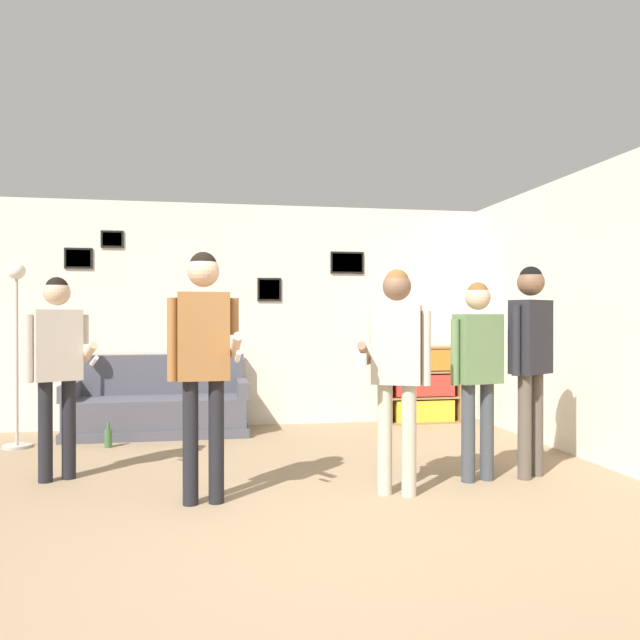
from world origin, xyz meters
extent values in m
plane|color=#937A5B|center=(0.00, 0.00, 0.00)|extent=(20.00, 20.00, 0.00)
cube|color=silver|center=(0.00, 4.39, 1.35)|extent=(8.40, 0.06, 2.70)
cube|color=black|center=(1.28, 4.34, 2.01)|extent=(0.42, 0.02, 0.27)
cube|color=gray|center=(1.28, 4.34, 2.01)|extent=(0.38, 0.01, 0.23)
cube|color=black|center=(-1.93, 4.34, 2.01)|extent=(0.31, 0.02, 0.24)
cube|color=gray|center=(-1.93, 4.34, 2.01)|extent=(0.27, 0.01, 0.20)
cube|color=black|center=(-1.55, 4.34, 2.24)|extent=(0.26, 0.02, 0.20)
cube|color=beige|center=(-1.55, 4.34, 2.24)|extent=(0.21, 0.01, 0.16)
cube|color=black|center=(0.30, 4.34, 1.66)|extent=(0.29, 0.02, 0.28)
cube|color=gray|center=(0.30, 4.34, 1.66)|extent=(0.25, 0.01, 0.24)
cube|color=silver|center=(3.03, 2.18, 1.35)|extent=(0.06, 6.76, 2.70)
cube|color=#4C4C56|center=(-1.00, 3.92, 0.05)|extent=(2.00, 0.80, 0.10)
cube|color=#4C4C56|center=(-1.00, 3.92, 0.26)|extent=(1.94, 0.74, 0.32)
cube|color=#4C4C56|center=(-1.00, 4.25, 0.65)|extent=(1.94, 0.14, 0.46)
cube|color=#4C4C56|center=(-1.93, 3.92, 0.51)|extent=(0.12, 0.74, 0.18)
cube|color=#4C4C56|center=(-0.06, 3.92, 0.51)|extent=(0.12, 0.74, 0.18)
cube|color=olive|center=(1.76, 4.17, 0.48)|extent=(0.02, 0.30, 0.95)
cube|color=olive|center=(2.65, 4.17, 0.48)|extent=(0.02, 0.30, 0.95)
cube|color=olive|center=(2.20, 4.31, 0.48)|extent=(0.92, 0.01, 0.95)
cube|color=olive|center=(2.20, 4.17, 0.01)|extent=(0.87, 0.30, 0.02)
cube|color=olive|center=(2.20, 4.17, 0.94)|extent=(0.87, 0.30, 0.02)
cube|color=olive|center=(2.20, 4.17, 0.32)|extent=(0.87, 0.30, 0.02)
cube|color=olive|center=(2.20, 4.17, 0.64)|extent=(0.87, 0.30, 0.02)
cube|color=gold|center=(2.20, 4.16, 0.16)|extent=(0.75, 0.26, 0.26)
cube|color=red|center=(2.20, 4.16, 0.47)|extent=(0.75, 0.26, 0.26)
cube|color=#B77023|center=(2.20, 4.16, 0.79)|extent=(0.75, 0.26, 0.26)
cylinder|color=#ADA89E|center=(-2.35, 3.44, 0.01)|extent=(0.28, 0.28, 0.03)
cylinder|color=#ADA89E|center=(-2.35, 3.44, 0.87)|extent=(0.03, 0.03, 1.68)
sphere|color=white|center=(-2.35, 3.44, 1.79)|extent=(0.17, 0.17, 0.17)
cylinder|color=black|center=(-1.72, 2.00, 0.41)|extent=(0.11, 0.11, 0.81)
cylinder|color=black|center=(-1.56, 2.08, 0.41)|extent=(0.11, 0.11, 0.81)
cube|color=#BCB2A3|center=(-1.64, 2.04, 1.10)|extent=(0.41, 0.34, 0.57)
sphere|color=#D1A889|center=(-1.64, 2.04, 1.52)|extent=(0.21, 0.21, 0.21)
sphere|color=black|center=(-1.64, 2.04, 1.56)|extent=(0.18, 0.18, 0.18)
cylinder|color=#BCB2A3|center=(-1.45, 2.14, 1.22)|extent=(0.07, 0.07, 0.24)
cylinder|color=#D1A889|center=(-1.39, 2.01, 1.04)|extent=(0.19, 0.29, 0.18)
cylinder|color=white|center=(-1.33, 1.89, 0.98)|extent=(0.09, 0.14, 0.09)
cylinder|color=#BCB2A3|center=(-1.84, 1.94, 1.07)|extent=(0.07, 0.07, 0.54)
cylinder|color=black|center=(-0.56, 1.18, 0.44)|extent=(0.11, 0.11, 0.88)
cylinder|color=black|center=(-0.38, 1.19, 0.44)|extent=(0.11, 0.11, 0.88)
cube|color=#936033|center=(-0.47, 1.19, 1.19)|extent=(0.37, 0.22, 0.62)
sphere|color=#D1A889|center=(-0.47, 1.19, 1.65)|extent=(0.23, 0.23, 0.23)
sphere|color=black|center=(-0.47, 1.19, 1.69)|extent=(0.19, 0.19, 0.19)
cylinder|color=#936033|center=(-0.25, 1.20, 1.33)|extent=(0.07, 0.07, 0.26)
cylinder|color=#D1A889|center=(-0.25, 1.06, 1.13)|extent=(0.08, 0.32, 0.19)
cylinder|color=white|center=(-0.24, 0.91, 1.06)|extent=(0.04, 0.14, 0.09)
cylinder|color=#936033|center=(-0.68, 1.18, 1.17)|extent=(0.07, 0.07, 0.59)
cylinder|color=#B7AD99|center=(0.86, 1.20, 0.41)|extent=(0.11, 0.11, 0.83)
cylinder|color=#B7AD99|center=(1.03, 1.12, 0.41)|extent=(0.11, 0.11, 0.83)
cube|color=#BCB2A3|center=(0.95, 1.16, 1.12)|extent=(0.41, 0.33, 0.58)
sphere|color=brown|center=(0.95, 1.16, 1.55)|extent=(0.21, 0.21, 0.21)
sphere|color=brown|center=(0.95, 1.16, 1.59)|extent=(0.18, 0.18, 0.18)
cylinder|color=#BCB2A3|center=(1.14, 1.07, 1.10)|extent=(0.07, 0.07, 0.55)
cylinder|color=#BCB2A3|center=(0.75, 1.25, 1.25)|extent=(0.07, 0.07, 0.25)
cylinder|color=brown|center=(0.69, 1.13, 1.06)|extent=(0.18, 0.30, 0.19)
cylinder|color=white|center=(0.64, 1.00, 1.01)|extent=(0.08, 0.08, 0.10)
cylinder|color=#3D4247|center=(1.62, 1.41, 0.39)|extent=(0.11, 0.11, 0.79)
cylinder|color=#3D4247|center=(1.80, 1.45, 0.39)|extent=(0.11, 0.11, 0.79)
cube|color=#5B7A4C|center=(1.71, 1.43, 1.07)|extent=(0.39, 0.27, 0.56)
sphere|color=#D1A889|center=(1.71, 1.43, 1.48)|extent=(0.20, 0.20, 0.20)
sphere|color=brown|center=(1.71, 1.43, 1.52)|extent=(0.17, 0.17, 0.17)
cylinder|color=#5B7A4C|center=(1.92, 1.47, 1.04)|extent=(0.07, 0.07, 0.53)
cylinder|color=#5B7A4C|center=(1.50, 1.39, 1.04)|extent=(0.07, 0.07, 0.53)
cylinder|color=brown|center=(2.11, 1.42, 0.43)|extent=(0.11, 0.11, 0.86)
cylinder|color=brown|center=(2.26, 1.51, 0.43)|extent=(0.11, 0.11, 0.86)
cube|color=#232328|center=(2.19, 1.46, 1.16)|extent=(0.41, 0.35, 0.61)
sphere|color=brown|center=(2.19, 1.46, 1.61)|extent=(0.22, 0.22, 0.22)
sphere|color=black|center=(2.19, 1.46, 1.65)|extent=(0.19, 0.19, 0.19)
cylinder|color=#232328|center=(2.37, 1.57, 1.14)|extent=(0.07, 0.07, 0.57)
cylinder|color=#232328|center=(2.00, 1.35, 1.14)|extent=(0.07, 0.07, 0.57)
cylinder|color=#3D6638|center=(-1.44, 3.30, 0.09)|extent=(0.08, 0.08, 0.18)
cylinder|color=#3D6638|center=(-1.44, 3.30, 0.22)|extent=(0.03, 0.03, 0.08)
camera|label=1|loc=(-0.42, -3.29, 1.32)|focal=35.00mm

